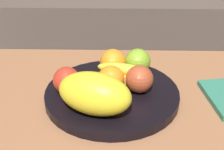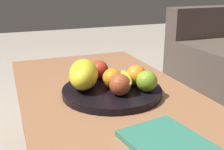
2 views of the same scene
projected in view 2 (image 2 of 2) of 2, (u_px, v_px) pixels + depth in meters
name	position (u px, v px, depth m)	size (l,w,h in m)	color
coffee_table	(115.00, 109.00, 1.00)	(1.30, 0.64, 0.39)	#9A6442
fruit_bowl	(112.00, 91.00, 1.03)	(0.37, 0.37, 0.03)	black
melon_large_front	(84.00, 74.00, 1.01)	(0.19, 0.10, 0.10)	yellow
orange_front	(136.00, 75.00, 1.05)	(0.08, 0.08, 0.08)	orange
orange_left	(112.00, 78.00, 1.02)	(0.07, 0.07, 0.07)	orange
apple_front	(120.00, 85.00, 0.95)	(0.08, 0.08, 0.08)	#AE4729
apple_left	(100.00, 69.00, 1.12)	(0.07, 0.07, 0.07)	red
apple_right	(147.00, 81.00, 0.98)	(0.08, 0.08, 0.08)	#7FAA29
banana_bunch	(123.00, 82.00, 1.01)	(0.17, 0.09, 0.06)	yellow
magazine	(172.00, 146.00, 0.69)	(0.25, 0.18, 0.02)	#317C62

